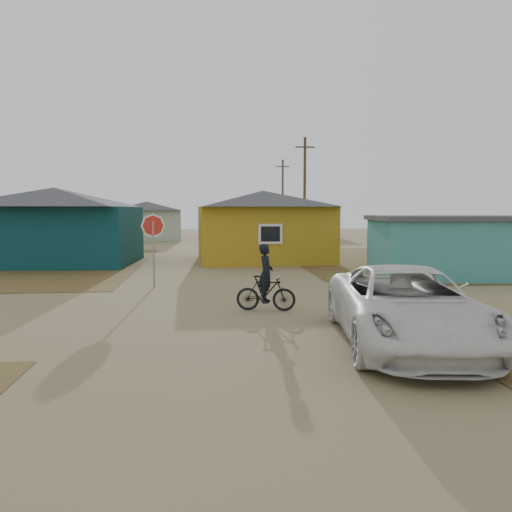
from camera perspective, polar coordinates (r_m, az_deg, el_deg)
The scene contains 13 objects.
ground at distance 13.88m, azimuth -2.44°, elevation -6.54°, with size 120.00×120.00×0.00m, color olive.
grass_ne at distance 30.57m, azimuth 22.97°, elevation -0.44°, with size 20.00×18.00×0.00m, color brown.
house_teal at distance 28.12m, azimuth -21.95°, elevation 3.32°, with size 8.93×7.08×4.00m.
house_yellow at distance 27.77m, azimuth 0.80°, elevation 3.58°, with size 7.72×6.76×3.90m.
shed_turquoise at distance 22.63m, azimuth 21.13°, elevation 1.07°, with size 6.71×4.93×2.60m.
house_pale_west at distance 47.84m, azimuth -12.37°, elevation 4.01°, with size 7.04×6.15×3.60m.
house_beige_east at distance 54.66m, azimuth 5.31°, elevation 4.26°, with size 6.95×6.05×3.60m.
house_pale_north at distance 60.99m, azimuth -18.66°, elevation 4.02°, with size 6.28×5.81×3.40m.
utility_pole_near at distance 36.33m, azimuth 5.58°, elevation 7.33°, with size 1.40×0.20×8.00m.
utility_pole_far at distance 52.25m, azimuth 3.06°, elevation 6.73°, with size 1.40×0.20×8.00m.
stop_sign at distance 18.56m, azimuth -11.67°, elevation 2.50°, with size 0.88×0.19×2.71m.
cyclist at distance 14.07m, azimuth 1.13°, elevation -3.51°, with size 1.74×0.83×1.90m.
vehicle at distance 11.02m, azimuth 16.77°, elevation -5.54°, with size 2.72×5.89×1.64m, color silver.
Camera 1 is at (-0.88, -13.55, 2.85)m, focal length 35.00 mm.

